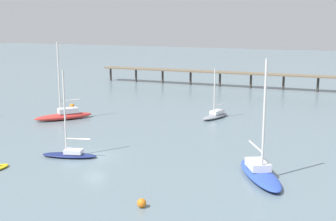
% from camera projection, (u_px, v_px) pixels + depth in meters
% --- Properties ---
extents(ground_plane, '(400.00, 400.00, 0.00)m').
position_uv_depth(ground_plane, '(94.00, 157.00, 48.89)').
color(ground_plane, slate).
extents(pier, '(66.07, 5.78, 7.38)m').
position_uv_depth(pier, '(293.00, 72.00, 94.83)').
color(pier, brown).
rests_on(pier, ground_plane).
extents(sailboat_red, '(7.12, 8.15, 11.71)m').
position_uv_depth(sailboat_red, '(64.00, 115.00, 67.21)').
color(sailboat_red, red).
rests_on(sailboat_red, ground_plane).
extents(sailboat_navy, '(6.41, 3.44, 9.62)m').
position_uv_depth(sailboat_navy, '(70.00, 152.00, 48.56)').
color(sailboat_navy, navy).
rests_on(sailboat_navy, ground_plane).
extents(sailboat_blue, '(6.94, 9.25, 11.39)m').
position_uv_depth(sailboat_blue, '(260.00, 171.00, 42.21)').
color(sailboat_blue, '#2D4CB7').
rests_on(sailboat_blue, ground_plane).
extents(sailboat_gray, '(3.43, 6.38, 7.73)m').
position_uv_depth(sailboat_gray, '(215.00, 115.00, 68.20)').
color(sailboat_gray, gray).
rests_on(sailboat_gray, ground_plane).
extents(mooring_buoy_outer, '(0.75, 0.75, 0.75)m').
position_uv_depth(mooring_buoy_outer, '(142.00, 203.00, 35.46)').
color(mooring_buoy_outer, orange).
rests_on(mooring_buoy_outer, ground_plane).
extents(mooring_buoy_mid, '(0.82, 0.82, 0.82)m').
position_uv_depth(mooring_buoy_mid, '(72.00, 106.00, 75.90)').
color(mooring_buoy_mid, orange).
rests_on(mooring_buoy_mid, ground_plane).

